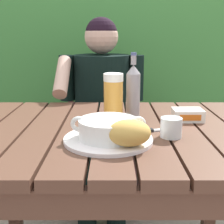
% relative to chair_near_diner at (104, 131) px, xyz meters
% --- Properties ---
extents(dining_table, '(1.12, 0.84, 0.76)m').
position_rel_chair_near_diner_xyz_m(dining_table, '(0.06, -0.86, 0.18)').
color(dining_table, '#523326').
rests_on(dining_table, ground_plane).
extents(hedge_backdrop, '(3.18, 0.76, 1.75)m').
position_rel_chair_near_diner_xyz_m(hedge_backdrop, '(0.13, 0.60, 0.36)').
color(hedge_backdrop, '#3B7A38').
rests_on(hedge_backdrop, ground_plane).
extents(chair_near_diner, '(0.49, 0.45, 0.93)m').
position_rel_chair_near_diner_xyz_m(chair_near_diner, '(0.00, 0.00, 0.00)').
color(chair_near_diner, '#592D30').
rests_on(chair_near_diner, ground_plane).
extents(person_eating, '(0.48, 0.47, 1.19)m').
position_rel_chair_near_diner_xyz_m(person_eating, '(-0.00, -0.20, 0.23)').
color(person_eating, black).
rests_on(person_eating, ground_plane).
extents(serving_plate, '(0.28, 0.28, 0.01)m').
position_rel_chair_near_diner_xyz_m(serving_plate, '(0.05, -1.00, 0.30)').
color(serving_plate, white).
rests_on(serving_plate, dining_table).
extents(soup_bowl, '(0.24, 0.19, 0.07)m').
position_rel_chair_near_diner_xyz_m(soup_bowl, '(0.05, -1.00, 0.34)').
color(soup_bowl, white).
rests_on(soup_bowl, serving_plate).
extents(bread_roll, '(0.14, 0.11, 0.08)m').
position_rel_chair_near_diner_xyz_m(bread_roll, '(0.11, -1.08, 0.35)').
color(bread_roll, gold).
rests_on(bread_roll, serving_plate).
extents(beer_glass, '(0.08, 0.08, 0.19)m').
position_rel_chair_near_diner_xyz_m(beer_glass, '(0.07, -0.77, 0.39)').
color(beer_glass, gold).
rests_on(beer_glass, dining_table).
extents(beer_bottle, '(0.06, 0.06, 0.26)m').
position_rel_chair_near_diner_xyz_m(beer_bottle, '(0.15, -0.71, 0.41)').
color(beer_bottle, gray).
rests_on(beer_bottle, dining_table).
extents(water_glass_small, '(0.07, 0.07, 0.07)m').
position_rel_chair_near_diner_xyz_m(water_glass_small, '(0.26, -0.96, 0.33)').
color(water_glass_small, silver).
rests_on(water_glass_small, dining_table).
extents(butter_tub, '(0.12, 0.09, 0.05)m').
position_rel_chair_near_diner_xyz_m(butter_tub, '(0.36, -0.76, 0.32)').
color(butter_tub, white).
rests_on(butter_tub, dining_table).
extents(table_knife, '(0.14, 0.06, 0.01)m').
position_rel_chair_near_diner_xyz_m(table_knife, '(0.20, -0.90, 0.30)').
color(table_knife, silver).
rests_on(table_knife, dining_table).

